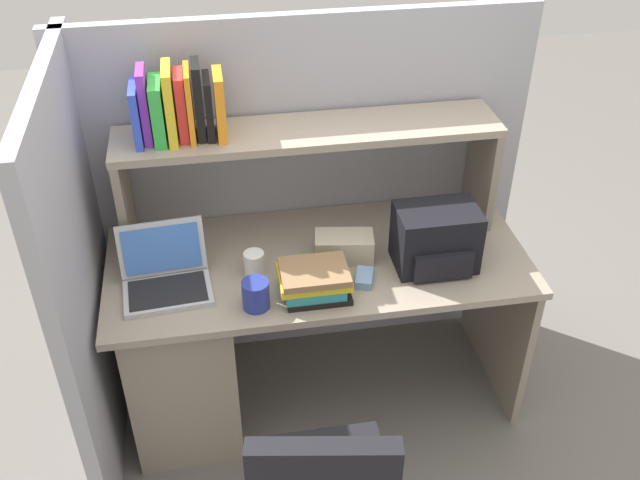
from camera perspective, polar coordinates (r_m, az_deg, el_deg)
ground_plane at (r=3.26m, az=-0.15°, el=-11.72°), size 8.00×8.00×0.00m
desk at (r=2.96m, az=-7.68°, el=-7.23°), size 1.60×0.70×0.73m
cubicle_partition_rear at (r=3.06m, az=-1.36°, el=3.48°), size 1.84×0.05×1.55m
cubicle_partition_left at (r=2.72m, az=-17.94°, el=-3.03°), size 0.05×1.06×1.55m
overhead_hutch at (r=2.75m, az=-0.88°, el=6.95°), size 1.44×0.28×0.45m
reference_books_on_shelf at (r=2.63m, az=-11.14°, el=10.27°), size 0.32×0.18×0.28m
laptop at (r=2.66m, az=-12.04°, el=-2.75°), size 0.33×0.28×0.22m
backpack at (r=2.71m, az=9.11°, el=0.08°), size 0.30×0.22×0.24m
computer_mouse at (r=2.65m, az=3.50°, el=-2.98°), size 0.09×0.12×0.03m
paper_cup at (r=2.68m, az=-5.19°, el=-1.85°), size 0.08×0.08×0.09m
tissue_box at (r=2.75m, az=1.91°, el=-0.53°), size 0.24×0.15×0.10m
snack_canister at (r=2.53m, az=-5.07°, el=-4.28°), size 0.10×0.10×0.11m
desk_book_stack at (r=2.57m, az=-0.44°, el=-3.21°), size 0.25×0.20×0.11m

